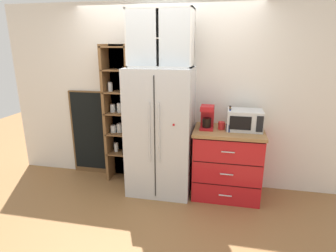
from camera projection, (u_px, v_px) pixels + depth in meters
name	position (u px, v px, depth m)	size (l,w,h in m)	color
ground_plane	(161.00, 189.00, 3.96)	(10.50, 10.50, 0.00)	olive
wall_back_cream	(167.00, 96.00, 3.98)	(4.82, 0.10, 2.55)	silver
refrigerator	(161.00, 132.00, 3.74)	(0.85, 0.68, 1.71)	silver
pantry_shelf_column	(120.00, 114.00, 4.07)	(0.44, 0.30, 1.99)	brown
counter_cabinet	(227.00, 163.00, 3.71)	(0.90, 0.63, 0.93)	red
microwave	(245.00, 120.00, 3.55)	(0.44, 0.33, 0.26)	silver
coffee_maker	(207.00, 117.00, 3.60)	(0.17, 0.20, 0.31)	red
mug_red	(222.00, 126.00, 3.59)	(0.12, 0.09, 0.10)	red
mug_navy	(229.00, 128.00, 3.50)	(0.11, 0.08, 0.10)	navy
bottle_cobalt	(230.00, 121.00, 3.53)	(0.06, 0.06, 0.29)	navy
bottle_amber	(230.00, 118.00, 3.63)	(0.06, 0.06, 0.30)	brown
upper_cabinet	(161.00, 39.00, 3.45)	(0.82, 0.32, 0.70)	silver
chalkboard_menu	(90.00, 133.00, 4.32)	(0.60, 0.04, 1.32)	brown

